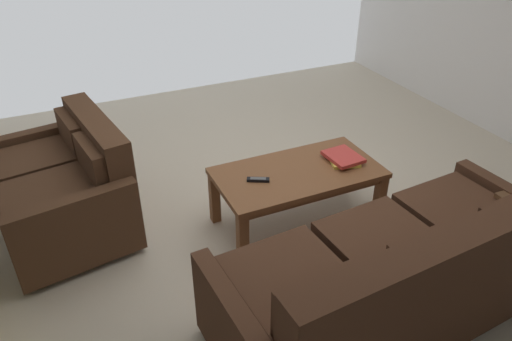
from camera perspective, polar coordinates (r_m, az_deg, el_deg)
name	(u,v)px	position (r m, az deg, el deg)	size (l,w,h in m)	color
ground_plane	(282,218)	(3.81, 3.08, -5.73)	(5.50, 5.84, 0.01)	beige
sofa_main	(398,277)	(2.88, 16.64, -12.07)	(2.14, 1.02, 0.90)	black
loveseat_near	(64,187)	(3.78, -21.92, -1.81)	(1.03, 1.34, 0.85)	black
coffee_table	(298,178)	(3.55, 5.00, -0.95)	(1.22, 0.64, 0.47)	brown
book_stack	(343,158)	(3.67, 10.37, 1.51)	(0.27, 0.29, 0.05)	#E0CC4C
tv_remote	(258,180)	(3.38, 0.26, -1.10)	(0.16, 0.11, 0.02)	black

